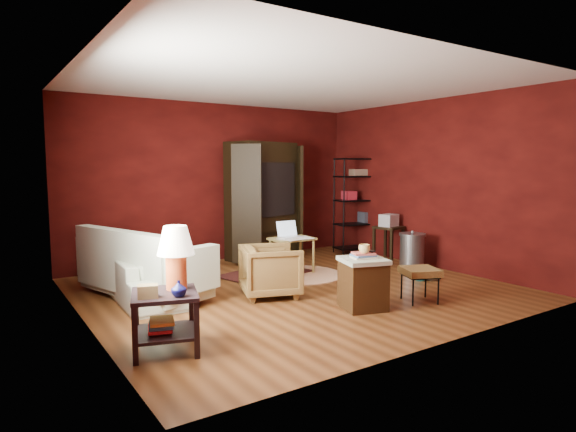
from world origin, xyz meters
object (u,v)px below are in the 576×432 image
object	(u,v)px
armchair	(271,268)
side_table	(170,276)
sofa	(142,268)
tv_armoire	(263,199)
wire_shelving	(358,201)
laptop_desk	(292,242)
hamper	(363,282)

from	to	relation	value
armchair	side_table	bearing A→B (deg)	140.11
sofa	tv_armoire	world-z (taller)	tv_armoire
sofa	wire_shelving	distance (m)	4.67
side_table	laptop_desk	xyz separation A→B (m)	(2.71, 2.00, -0.18)
hamper	tv_armoire	distance (m)	3.47
side_table	tv_armoire	world-z (taller)	tv_armoire
tv_armoire	armchair	bearing A→B (deg)	-133.41
sofa	laptop_desk	distance (m)	2.40
laptop_desk	hamper	bearing A→B (deg)	-98.96
side_table	hamper	bearing A→B (deg)	-1.36
side_table	tv_armoire	size ratio (longest dim) A/B	0.54
hamper	sofa	bearing A→B (deg)	135.76
sofa	side_table	bearing A→B (deg)	172.97
tv_armoire	wire_shelving	size ratio (longest dim) A/B	1.15
hamper	wire_shelving	xyz separation A→B (m)	(2.50, 2.88, 0.70)
sofa	wire_shelving	size ratio (longest dim) A/B	1.04
armchair	wire_shelving	bearing A→B (deg)	-41.07
sofa	armchair	bearing A→B (deg)	-120.18
sofa	hamper	world-z (taller)	sofa
hamper	tv_armoire	size ratio (longest dim) A/B	0.33
wire_shelving	tv_armoire	bearing A→B (deg)	175.43
side_table	wire_shelving	size ratio (longest dim) A/B	0.62
armchair	hamper	bearing A→B (deg)	-131.05
sofa	tv_armoire	distance (m)	3.04
armchair	hamper	distance (m)	1.26
side_table	wire_shelving	bearing A→B (deg)	30.22
wire_shelving	hamper	bearing A→B (deg)	-122.17
laptop_desk	tv_armoire	bearing A→B (deg)	80.64
sofa	tv_armoire	size ratio (longest dim) A/B	0.90
wire_shelving	sofa	bearing A→B (deg)	-160.02
armchair	tv_armoire	world-z (taller)	tv_armoire
side_table	armchair	bearing A→B (deg)	30.98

